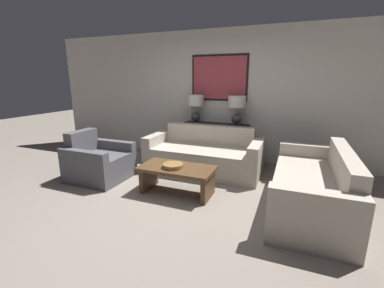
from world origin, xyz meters
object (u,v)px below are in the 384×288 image
at_px(table_lamp_left, 196,104).
at_px(coffee_table, 177,174).
at_px(couch_by_back_wall, 204,156).
at_px(decorative_bowl, 173,166).
at_px(table_lamp_right, 237,106).
at_px(couch_by_side, 313,188).
at_px(armchair_near_back_wall, 99,162).
at_px(console_table, 215,142).

relative_size(table_lamp_left, coffee_table, 0.52).
xyz_separation_m(couch_by_back_wall, decorative_bowl, (-0.09, -1.12, 0.16)).
height_order(table_lamp_right, couch_by_back_wall, table_lamp_right).
height_order(coffee_table, decorative_bowl, decorative_bowl).
bearing_deg(table_lamp_left, coffee_table, -77.65).
bearing_deg(couch_by_side, couch_by_back_wall, 155.75).
height_order(couch_by_back_wall, armchair_near_back_wall, same).
bearing_deg(console_table, table_lamp_right, -0.00).
bearing_deg(table_lamp_right, coffee_table, -105.34).
distance_m(table_lamp_left, coffee_table, 1.99).
relative_size(coffee_table, decorative_bowl, 3.67).
xyz_separation_m(coffee_table, decorative_bowl, (-0.04, -0.05, 0.14)).
relative_size(console_table, table_lamp_left, 2.32).
bearing_deg(coffee_table, armchair_near_back_wall, 178.38).
distance_m(couch_by_back_wall, couch_by_side, 1.99).
distance_m(table_lamp_left, table_lamp_right, 0.86).
relative_size(couch_by_side, armchair_near_back_wall, 2.30).
bearing_deg(decorative_bowl, armchair_near_back_wall, 176.39).
xyz_separation_m(table_lamp_right, decorative_bowl, (-0.52, -1.80, -0.72)).
relative_size(table_lamp_right, armchair_near_back_wall, 0.64).
bearing_deg(couch_by_back_wall, decorative_bowl, -94.43).
bearing_deg(table_lamp_right, couch_by_side, -47.34).
bearing_deg(table_lamp_right, console_table, 180.00).
relative_size(table_lamp_right, couch_by_side, 0.28).
bearing_deg(table_lamp_right, armchair_near_back_wall, -139.39).
xyz_separation_m(couch_by_back_wall, couch_by_side, (1.81, -0.82, 0.00)).
bearing_deg(couch_by_back_wall, console_table, 90.00).
relative_size(couch_by_back_wall, coffee_table, 1.88).
relative_size(console_table, decorative_bowl, 4.45).
bearing_deg(decorative_bowl, console_table, 87.24).
distance_m(couch_by_side, decorative_bowl, 1.93).
relative_size(console_table, armchair_near_back_wall, 1.48).
bearing_deg(console_table, couch_by_side, -39.57).
distance_m(table_lamp_right, coffee_table, 2.01).
bearing_deg(table_lamp_left, console_table, 0.00).
xyz_separation_m(table_lamp_left, table_lamp_right, (0.86, 0.00, 0.00)).
height_order(console_table, decorative_bowl, console_table).
bearing_deg(couch_by_back_wall, table_lamp_left, 122.41).
xyz_separation_m(table_lamp_right, couch_by_side, (1.38, -1.50, -0.88)).
relative_size(decorative_bowl, armchair_near_back_wall, 0.33).
distance_m(couch_by_back_wall, decorative_bowl, 1.14).
xyz_separation_m(coffee_table, armchair_near_back_wall, (-1.51, 0.04, -0.02)).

